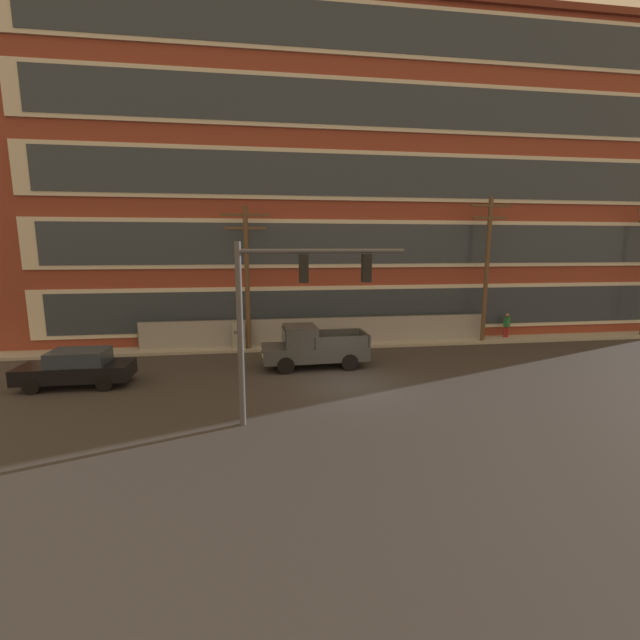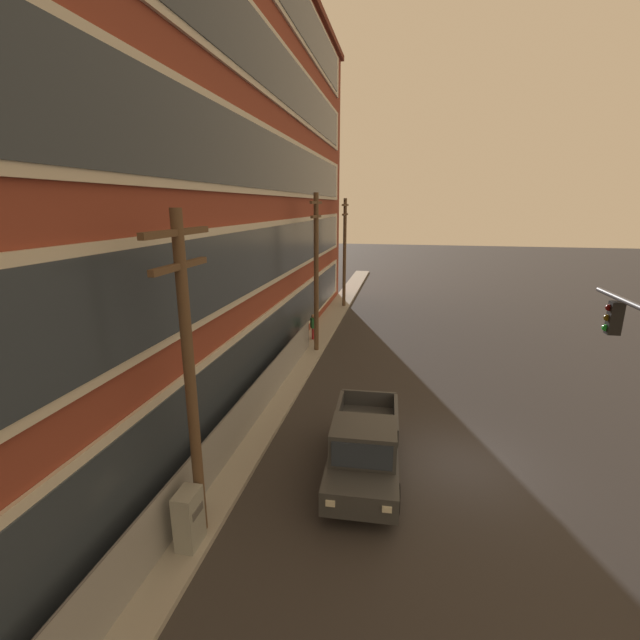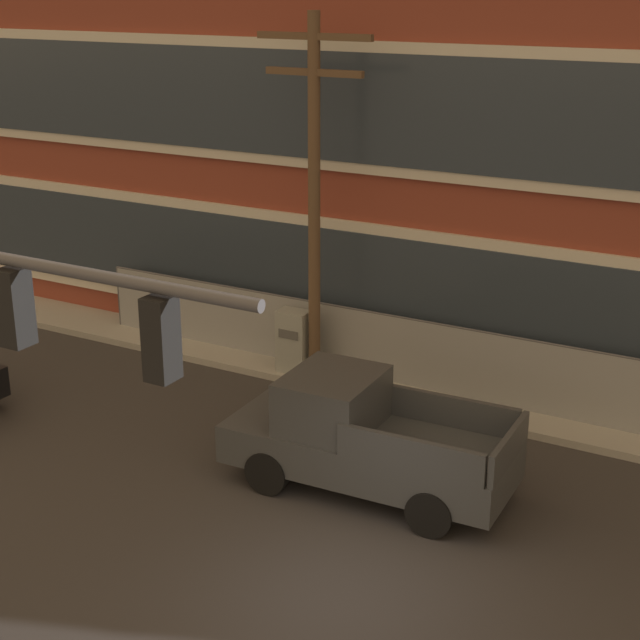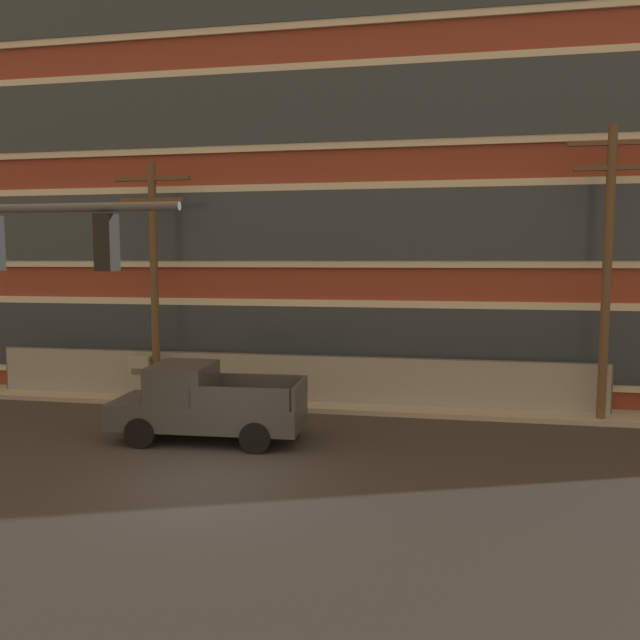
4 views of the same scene
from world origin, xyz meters
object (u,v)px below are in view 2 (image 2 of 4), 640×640
object	(u,v)px
utility_pole_midblock	(316,268)
pedestrian_near_cabinet	(313,326)
utility_pole_near_corner	(189,368)
pickup_truck_dark_grey	(364,449)
electrical_cabinet	(189,521)
utility_pole_far_east	(345,248)

from	to	relation	value
utility_pole_midblock	pedestrian_near_cabinet	xyz separation A→B (m)	(1.93, 0.60, -3.82)
utility_pole_near_corner	pedestrian_near_cabinet	distance (m)	16.40
utility_pole_near_corner	utility_pole_midblock	xyz separation A→B (m)	(14.08, -0.02, 0.33)
pickup_truck_dark_grey	pedestrian_near_cabinet	bearing A→B (deg)	18.61
electrical_cabinet	pedestrian_near_cabinet	size ratio (longest dim) A/B	0.95
electrical_cabinet	pedestrian_near_cabinet	xyz separation A→B (m)	(16.56, 0.55, 0.18)
utility_pole_midblock	electrical_cabinet	distance (m)	15.17
pickup_truck_dark_grey	electrical_cabinet	distance (m)	5.27
pickup_truck_dark_grey	electrical_cabinet	xyz separation A→B (m)	(-3.66, 3.79, -0.16)
electrical_cabinet	pedestrian_near_cabinet	bearing A→B (deg)	1.91
utility_pole_near_corner	utility_pole_far_east	xyz separation A→B (m)	(25.19, 0.02, 0.31)
utility_pole_midblock	electrical_cabinet	xyz separation A→B (m)	(-14.63, 0.05, -4.00)
utility_pole_midblock	electrical_cabinet	size ratio (longest dim) A/B	5.43
utility_pole_far_east	pickup_truck_dark_grey	bearing A→B (deg)	-170.29
utility_pole_midblock	utility_pole_far_east	world-z (taller)	utility_pole_midblock
utility_pole_far_east	pedestrian_near_cabinet	xyz separation A→B (m)	(-9.18, 0.57, -3.81)
utility_pole_midblock	utility_pole_far_east	distance (m)	11.11
utility_pole_midblock	pickup_truck_dark_grey	bearing A→B (deg)	-161.15
utility_pole_midblock	utility_pole_far_east	size ratio (longest dim) A/B	1.01
electrical_cabinet	utility_pole_midblock	bearing A→B (deg)	-0.18
pickup_truck_dark_grey	utility_pole_near_corner	size ratio (longest dim) A/B	0.65
utility_pole_midblock	pedestrian_near_cabinet	distance (m)	4.33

